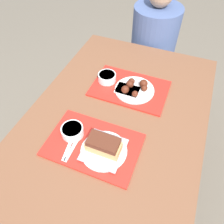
{
  "coord_description": "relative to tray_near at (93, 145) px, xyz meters",
  "views": [
    {
      "loc": [
        0.26,
        -0.67,
        1.7
      ],
      "look_at": [
        -0.02,
        0.03,
        0.81
      ],
      "focal_mm": 35.0,
      "sensor_mm": 36.0,
      "label": 1
    }
  ],
  "objects": [
    {
      "name": "plastic_knife_near",
      "position": [
        -0.08,
        -0.05,
        0.01
      ],
      "size": [
        0.02,
        0.17,
        0.0
      ],
      "color": "white",
      "rests_on": "tray_near"
    },
    {
      "name": "ground_plane",
      "position": [
        0.04,
        0.17,
        -0.78
      ],
      "size": [
        12.0,
        12.0,
        0.0
      ],
      "primitive_type": "plane",
      "color": "#706656"
    },
    {
      "name": "wings_plate_far",
      "position": [
        0.07,
        0.44,
        0.02
      ],
      "size": [
        0.24,
        0.24,
        0.06
      ],
      "color": "white",
      "rests_on": "tray_far"
    },
    {
      "name": "plastic_fork_near",
      "position": [
        -0.1,
        -0.05,
        0.01
      ],
      "size": [
        0.04,
        0.17,
        0.0
      ],
      "color": "white",
      "rests_on": "tray_near"
    },
    {
      "name": "tray_near",
      "position": [
        0.0,
        0.0,
        0.0
      ],
      "size": [
        0.45,
        0.3,
        0.01
      ],
      "color": "red",
      "rests_on": "picnic_table"
    },
    {
      "name": "picnic_bench_far",
      "position": [
        0.04,
        1.16,
        -0.41
      ],
      "size": [
        0.91,
        0.28,
        0.44
      ],
      "color": "brown",
      "rests_on": "ground_plane"
    },
    {
      "name": "bowl_coleslaw_near",
      "position": [
        -0.12,
        0.02,
        0.03
      ],
      "size": [
        0.11,
        0.11,
        0.05
      ],
      "color": "white",
      "rests_on": "tray_near"
    },
    {
      "name": "tray_far",
      "position": [
        0.04,
        0.45,
        0.0
      ],
      "size": [
        0.45,
        0.3,
        0.01
      ],
      "color": "red",
      "rests_on": "picnic_table"
    },
    {
      "name": "person_seated_across",
      "position": [
        0.01,
        1.16,
        -0.05
      ],
      "size": [
        0.38,
        0.38,
        0.72
      ],
      "color": "#4C6093",
      "rests_on": "picnic_bench_far"
    },
    {
      "name": "bowl_coleslaw_far",
      "position": [
        -0.12,
        0.46,
        0.03
      ],
      "size": [
        0.11,
        0.11,
        0.05
      ],
      "color": "white",
      "rests_on": "tray_far"
    },
    {
      "name": "brisket_sandwich_plate",
      "position": [
        0.06,
        -0.02,
        0.04
      ],
      "size": [
        0.22,
        0.22,
        0.09
      ],
      "color": "white",
      "rests_on": "tray_near"
    },
    {
      "name": "napkin_far",
      "position": [
        0.03,
        0.42,
        0.01
      ],
      "size": [
        0.14,
        0.1,
        0.01
      ],
      "color": "white",
      "rests_on": "tray_far"
    },
    {
      "name": "picnic_table",
      "position": [
        0.04,
        0.17,
        -0.1
      ],
      "size": [
        0.96,
        1.54,
        0.77
      ],
      "color": "brown",
      "rests_on": "ground_plane"
    }
  ]
}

